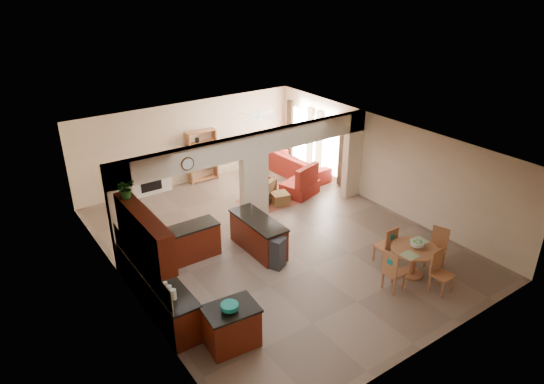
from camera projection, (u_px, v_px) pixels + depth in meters
floor at (275, 241)px, 13.20m from camera, size 10.00×10.00×0.00m
ceiling at (275, 144)px, 12.02m from camera, size 10.00×10.00×0.00m
wall_back at (190, 143)px, 16.33m from camera, size 8.00×0.00×8.00m
wall_front at (431, 291)px, 8.89m from camera, size 8.00×0.00×8.00m
wall_left at (125, 240)px, 10.54m from camera, size 0.00×10.00×10.00m
wall_right at (383, 163)px, 14.68m from camera, size 0.00×10.00×10.00m
partition_left_pier at (123, 218)px, 11.44m from camera, size 0.60×0.25×2.80m
partition_center_pier at (254, 192)px, 13.48m from camera, size 0.80×0.25×2.20m
partition_right_pier at (352, 155)px, 15.27m from camera, size 0.60×0.25×2.80m
partition_header at (253, 144)px, 12.89m from camera, size 8.00×0.25×0.60m
kitchen_counter at (165, 270)px, 11.14m from camera, size 2.52×3.29×1.48m
upper_cabinets at (144, 232)px, 9.82m from camera, size 0.35×2.40×0.90m
peninsula at (258, 235)px, 12.62m from camera, size 0.70×1.85×0.91m
wall_clock at (188, 164)px, 11.76m from camera, size 0.34×0.03×0.34m
rug at (268, 202)px, 15.38m from camera, size 1.60×1.30×0.01m
fireplace at (149, 176)px, 15.71m from camera, size 1.60×0.35×1.20m
shelving_unit at (202, 156)px, 16.59m from camera, size 1.00×0.32×1.80m
window_a at (331, 148)px, 16.46m from camera, size 0.02×0.90×1.90m
window_b at (301, 135)px, 17.72m from camera, size 0.02×0.90×1.90m
glazed_door at (315, 145)px, 17.15m from camera, size 0.02×0.70×2.10m
drape_a_left at (342, 153)px, 15.99m from camera, size 0.10×0.28×2.30m
drape_a_right at (319, 143)px, 16.88m from camera, size 0.10×0.28×2.30m
drape_b_left at (310, 139)px, 17.25m from camera, size 0.10×0.28×2.30m
drape_b_right at (290, 131)px, 18.15m from camera, size 0.10×0.28×2.30m
ceiling_fan at (259, 116)px, 15.12m from camera, size 1.00×1.00×0.10m
kitchen_island at (232, 326)px, 9.42m from camera, size 1.10×0.83×0.90m
teal_bowl at (230, 308)px, 9.12m from camera, size 0.34×0.34×0.16m
trash_can at (277, 254)px, 11.92m from camera, size 0.45×0.42×0.75m
dining_table at (413, 257)px, 11.56m from camera, size 1.11×1.11×0.76m
fruit_bowl at (417, 244)px, 11.45m from camera, size 0.32×0.32×0.17m
sofa at (296, 164)px, 17.27m from camera, size 2.72×1.17×0.78m
chaise at (300, 188)px, 15.83m from camera, size 1.32×1.19×0.44m
armchair at (259, 190)px, 15.26m from camera, size 1.14×1.15×0.78m
ottoman at (280, 199)px, 15.18m from camera, size 0.62×0.62×0.38m
plant at (126, 188)px, 10.15m from camera, size 0.43×0.38×0.43m
chair_north at (388, 244)px, 12.01m from camera, size 0.42×0.43×1.02m
chair_east at (437, 246)px, 11.93m from camera, size 0.52×0.52×1.02m
chair_south at (440, 270)px, 11.00m from camera, size 0.44×0.44×1.02m
chair_west at (392, 270)px, 10.99m from camera, size 0.44×0.44×1.02m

